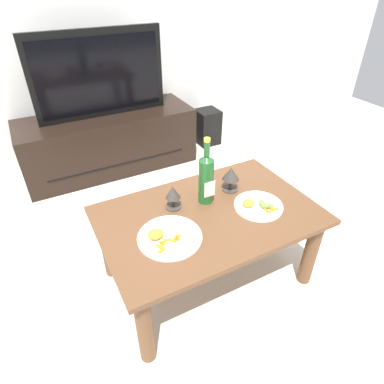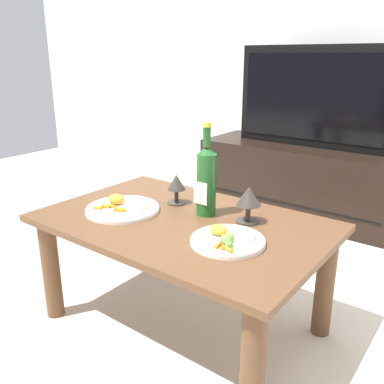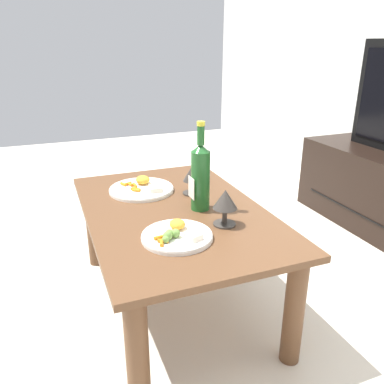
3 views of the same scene
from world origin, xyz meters
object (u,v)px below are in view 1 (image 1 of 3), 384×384
Objects in this scene: dining_table at (209,227)px; dinner_plate_right at (258,205)px; goblet_left at (173,194)px; tv_screen at (99,75)px; goblet_right at (231,175)px; wine_bottle at (206,177)px; tv_stand at (110,142)px; dinner_plate_left at (169,236)px; floor_speaker at (207,127)px.

dinner_plate_right is (0.24, -0.07, 0.10)m from dining_table.
dinner_plate_right is at bearing -27.88° from goblet_left.
tv_screen reaches higher than goblet_left.
tv_screen is 1.35m from goblet_right.
wine_bottle is at bearing 69.81° from dining_table.
goblet_right reaches higher than tv_stand.
goblet_right is (0.17, 0.03, -0.05)m from wine_bottle.
wine_bottle is at bearing -170.70° from goblet_right.
dinner_plate_left is (-0.28, -0.16, -0.13)m from wine_bottle.
floor_speaker is at bearing 1.20° from tv_stand.
dinner_plate_left is 1.18× the size of dinner_plate_right.
wine_bottle is (0.14, -1.33, 0.35)m from tv_stand.
wine_bottle reaches higher than dining_table.
wine_bottle is (-0.81, -1.35, 0.42)m from floor_speaker.
tv_screen is at bearing 94.10° from dining_table.
dining_table is 0.29m from goblet_right.
dinner_plate_right is (0.20, -0.17, -0.13)m from wine_bottle.
wine_bottle is 0.35m from dinner_plate_left.
wine_bottle is 2.58× the size of goblet_right.
dinner_plate_left is at bearing -164.47° from dining_table.
floor_speaker is 0.94× the size of wine_bottle.
tv_stand is at bearing 88.77° from goblet_left.
dining_table is 0.24m from goblet_left.
goblet_left is 0.51× the size of dinner_plate_right.
floor_speaker is 1.66m from dinner_plate_right.
wine_bottle is (0.14, -1.33, -0.19)m from tv_screen.
goblet_left is (-0.17, 0.03, -0.06)m from wine_bottle.
wine_bottle reaches higher than tv_stand.
tv_screen is 2.81× the size of wine_bottle.
goblet_right reaches higher than dinner_plate_right.
goblet_left is 0.33m from goblet_right.
wine_bottle reaches higher than floor_speaker.
tv_screen reaches higher than dinner_plate_right.
goblet_left is at bearing 136.36° from dining_table.
tv_screen is 1.32m from goblet_left.
goblet_right reaches higher than floor_speaker.
dinner_plate_right is (0.34, -1.50, 0.22)m from tv_stand.
goblet_right reaches higher than goblet_left.
floor_speaker is 1.51m from goblet_right.
goblet_left is at bearing -126.10° from floor_speaker.
floor_speaker is at bearing 53.67° from goblet_left.
tv_stand is 1.33m from goblet_left.
goblet_right is at bearing -0.00° from goblet_left.
wine_bottle is 0.29m from dinner_plate_right.
goblet_left is 0.43× the size of dinner_plate_left.
floor_speaker is 1.88m from dinner_plate_left.
goblet_right is (0.20, 0.12, 0.17)m from dining_table.
goblet_right is at bearing -115.63° from floor_speaker.
dinner_plate_left is (-0.11, -0.19, -0.07)m from goblet_left.
dining_table is at bearing -85.90° from tv_stand.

